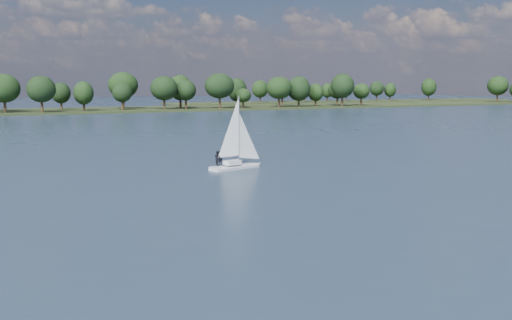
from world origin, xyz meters
The scene contains 5 objects.
ground centered at (0.00, 100.00, 0.00)m, with size 700.00×700.00×0.00m, color #233342.
far_shore centered at (0.00, 212.00, 0.00)m, with size 660.00×40.00×1.50m, color black.
far_shore_back centered at (160.00, 260.00, 0.00)m, with size 220.00×30.00×1.40m, color black.
sailboat centered at (-6.04, 51.21, 2.64)m, with size 7.46×4.03×9.46m.
treeline centered at (-23.89, 208.02, 8.18)m, with size 562.49×73.44×17.73m.
Camera 1 is at (-34.36, -13.43, 10.57)m, focal length 40.00 mm.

